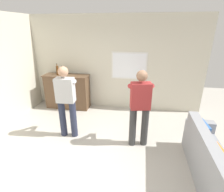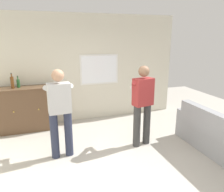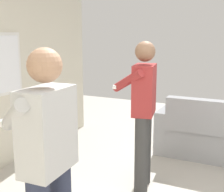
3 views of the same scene
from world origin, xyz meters
name	(u,v)px [view 2 (image 2 of 3)]	position (x,y,z in m)	size (l,w,h in m)	color
ground	(117,171)	(0.00, 0.00, 0.00)	(10.40, 10.40, 0.00)	#B2ADA3
wall_back_with_window	(84,69)	(0.01, 2.66, 1.40)	(5.20, 0.15, 2.80)	beige
couch	(224,141)	(2.02, -0.25, 0.35)	(0.57, 2.37, 0.89)	gray
sideboard_cabinet	(27,109)	(-1.48, 2.30, 0.54)	(1.39, 0.49, 1.07)	brown
bottle_wine_green	(18,83)	(-1.61, 2.34, 1.17)	(0.07, 0.07, 0.27)	#1E4C23
bottle_liquor_amber	(12,82)	(-1.73, 2.28, 1.21)	(0.07, 0.07, 0.35)	#593314
person_standing_left	(60,110)	(-0.82, 0.80, 0.94)	(0.56, 0.49, 1.68)	#282D42
person_standing_right	(142,102)	(0.82, 0.74, 0.94)	(0.55, 0.51, 1.68)	#383838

